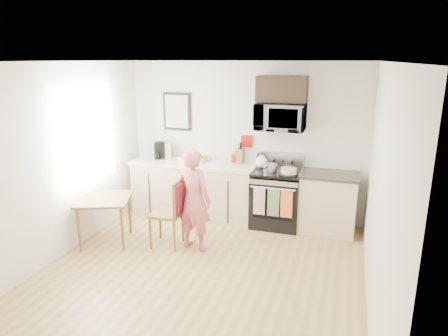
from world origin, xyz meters
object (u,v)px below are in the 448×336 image
(range, at_px, (276,200))
(chair, at_px, (175,204))
(cake, at_px, (289,171))
(person, at_px, (194,199))
(dining_table, at_px, (104,203))
(microwave, at_px, (280,117))

(range, distance_m, chair, 1.72)
(range, distance_m, cake, 0.59)
(person, relative_size, cake, 5.01)
(range, relative_size, person, 0.79)
(dining_table, relative_size, cake, 2.78)
(person, bearing_deg, dining_table, 20.43)
(person, bearing_deg, chair, 17.47)
(range, relative_size, dining_table, 1.43)
(microwave, height_order, chair, microwave)
(cake, bearing_deg, range, 142.54)
(range, height_order, microwave, microwave)
(person, xyz_separation_m, chair, (-0.27, -0.03, -0.09))
(range, height_order, chair, range)
(dining_table, bearing_deg, range, 30.88)
(range, distance_m, person, 1.53)
(range, relative_size, chair, 1.16)
(dining_table, relative_size, chair, 0.81)
(dining_table, xyz_separation_m, chair, (1.05, 0.18, 0.05))
(microwave, height_order, person, microwave)
(microwave, relative_size, chair, 0.76)
(person, bearing_deg, range, -118.31)
(microwave, relative_size, dining_table, 0.93)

